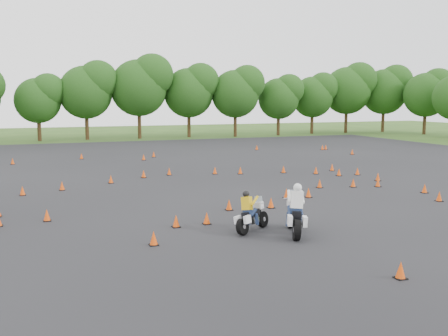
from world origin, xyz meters
name	(u,v)px	position (x,y,z in m)	size (l,w,h in m)	color
ground	(255,205)	(0.00, 0.00, 0.00)	(140.00, 140.00, 0.00)	#2D5119
asphalt_pad	(212,184)	(0.00, 6.00, 0.01)	(62.00, 62.00, 0.00)	black
treeline	(137,101)	(1.52, 35.20, 4.63)	(87.04, 32.08, 10.68)	#1C4112
traffic_cones	(215,181)	(0.17, 5.91, 0.23)	(36.25, 33.26, 0.45)	#DC4509
rider_yellow	(254,211)	(-1.87, -4.05, 0.76)	(1.96, 0.60, 1.51)	gold
rider_white	(293,208)	(-0.71, -4.88, 0.94)	(2.41, 0.74, 1.86)	silver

